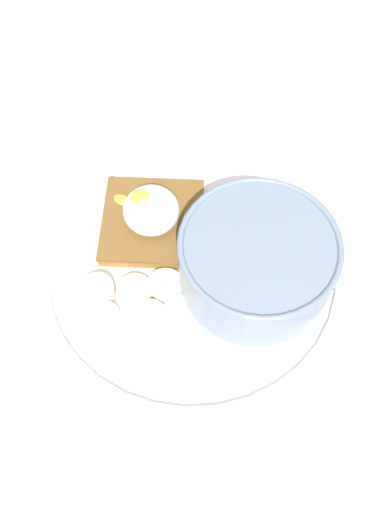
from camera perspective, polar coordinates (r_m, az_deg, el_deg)
name	(u,v)px	position (r cm, az deg, el deg)	size (l,w,h in cm)	color
ground_plane	(192,276)	(57.65, 0.00, -1.97)	(120.00, 120.00, 2.00)	beige
plate	(192,267)	(56.07, 0.00, -1.12)	(29.20, 29.20, 1.60)	white
oatmeal_bowl	(257,260)	(52.76, 6.53, -0.43)	(14.71, 14.71, 6.41)	slate
toast_slice	(153,222)	(57.75, -3.97, 3.43)	(11.92, 11.92, 1.42)	brown
poached_egg	(150,209)	(56.00, -4.22, 4.71)	(6.60, 6.61, 3.39)	white
banana_slice_front	(97,291)	(54.66, -9.45, -3.46)	(4.66, 4.70, 1.49)	#FAE2C7
banana_slice_left	(135,291)	(54.32, -5.72, -3.49)	(3.54, 3.56, 1.12)	beige
banana_slice_back	(166,285)	(54.43, -2.62, -2.90)	(4.33, 4.36, 1.15)	beige
banana_slice_right	(151,316)	(53.02, -4.15, -6.02)	(3.56, 3.65, 1.42)	#FBE4C8
banana_slice_inner	(104,317)	(53.47, -8.79, -6.03)	(3.61, 3.51, 1.49)	beige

